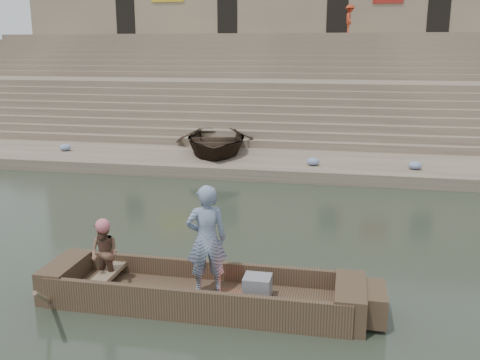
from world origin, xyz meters
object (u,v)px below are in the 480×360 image
(main_rowboat, at_px, (201,299))
(pedestrian, at_px, (350,19))
(television, at_px, (257,287))
(standing_man, at_px, (207,240))
(beached_rowboat, at_px, (215,140))
(rowing_man, at_px, (104,254))

(main_rowboat, distance_m, pedestrian, 26.12)
(television, bearing_deg, standing_man, 174.52)
(main_rowboat, xyz_separation_m, television, (0.99, 0.00, 0.31))
(beached_rowboat, bearing_deg, pedestrian, 58.69)
(rowing_man, height_order, television, rowing_man)
(rowing_man, bearing_deg, beached_rowboat, 108.00)
(rowing_man, bearing_deg, standing_man, 15.54)
(standing_man, bearing_deg, beached_rowboat, -97.27)
(standing_man, bearing_deg, pedestrian, -115.36)
(main_rowboat, height_order, beached_rowboat, beached_rowboat)
(standing_man, relative_size, pedestrian, 1.16)
(standing_man, xyz_separation_m, pedestrian, (2.15, 25.25, 4.85))
(main_rowboat, height_order, pedestrian, pedestrian)
(main_rowboat, xyz_separation_m, pedestrian, (2.25, 25.34, 5.92))
(rowing_man, bearing_deg, main_rowboat, 12.88)
(standing_man, relative_size, rowing_man, 1.65)
(standing_man, bearing_deg, television, 154.04)
(standing_man, distance_m, television, 1.18)
(standing_man, distance_m, rowing_man, 1.91)
(pedestrian, bearing_deg, rowing_man, 169.75)
(main_rowboat, relative_size, television, 10.87)
(beached_rowboat, bearing_deg, main_rowboat, -89.09)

